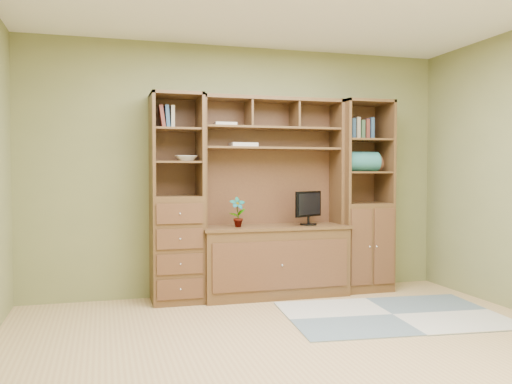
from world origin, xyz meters
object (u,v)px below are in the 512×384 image
object	(u,v)px
center_hutch	(274,197)
right_tower	(363,196)
monitor	(308,202)
left_tower	(177,198)

from	to	relation	value
center_hutch	right_tower	world-z (taller)	same
center_hutch	monitor	size ratio (longest dim) A/B	4.21
left_tower	center_hutch	bearing A→B (deg)	-2.29
left_tower	right_tower	world-z (taller)	same
center_hutch	right_tower	distance (m)	1.03
center_hutch	left_tower	xyz separation A→B (m)	(-1.00, 0.04, 0.00)
center_hutch	left_tower	distance (m)	1.00
center_hutch	left_tower	bearing A→B (deg)	177.71
left_tower	right_tower	xyz separation A→B (m)	(2.02, 0.00, 0.00)
monitor	right_tower	bearing A→B (deg)	-23.89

